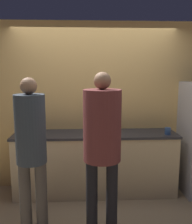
{
  "coord_description": "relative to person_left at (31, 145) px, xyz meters",
  "views": [
    {
      "loc": [
        -0.17,
        -3.29,
        1.86
      ],
      "look_at": [
        0.0,
        0.14,
        1.29
      ],
      "focal_mm": 40.0,
      "sensor_mm": 36.0,
      "label": 1
    }
  ],
  "objects": [
    {
      "name": "ground_plane",
      "position": [
        0.75,
        0.63,
        -1.06
      ],
      "size": [
        14.0,
        14.0,
        0.0
      ],
      "primitive_type": "plane",
      "color": "#9E8460"
    },
    {
      "name": "wall_back",
      "position": [
        0.75,
        1.26,
        0.24
      ],
      "size": [
        5.2,
        0.06,
        2.6
      ],
      "color": "#E0B266",
      "rests_on": "ground_plane"
    },
    {
      "name": "counter",
      "position": [
        0.75,
        0.97,
        -0.59
      ],
      "size": [
        2.42,
        0.61,
        0.94
      ],
      "color": "beige",
      "rests_on": "ground_plane"
    },
    {
      "name": "person_left",
      "position": [
        0.0,
        0.0,
        0.0
      ],
      "size": [
        0.33,
        0.33,
        1.79
      ],
      "color": "#4C4742",
      "rests_on": "ground_plane"
    },
    {
      "name": "person_center",
      "position": [
        0.78,
        -0.03,
        0.09
      ],
      "size": [
        0.41,
        0.41,
        1.85
      ],
      "color": "black",
      "rests_on": "ground_plane"
    },
    {
      "name": "fruit_bowl",
      "position": [
        0.88,
        0.92,
        -0.06
      ],
      "size": [
        0.33,
        0.33,
        0.15
      ],
      "color": "#4C3323",
      "rests_on": "counter"
    },
    {
      "name": "utensil_crock",
      "position": [
        1.06,
        1.13,
        -0.05
      ],
      "size": [
        0.11,
        0.11,
        0.27
      ],
      "color": "#ADA393",
      "rests_on": "counter"
    },
    {
      "name": "bottle_dark",
      "position": [
        1.09,
        1.02,
        -0.03
      ],
      "size": [
        0.06,
        0.06,
        0.21
      ],
      "color": "#333338",
      "rests_on": "counter"
    },
    {
      "name": "bottle_clear",
      "position": [
        -0.26,
        0.95,
        -0.02
      ],
      "size": [
        0.07,
        0.07,
        0.24
      ],
      "color": "silver",
      "rests_on": "counter"
    },
    {
      "name": "cup_blue",
      "position": [
        1.8,
        0.82,
        -0.07
      ],
      "size": [
        0.09,
        0.09,
        0.1
      ],
      "color": "#335184",
      "rests_on": "counter"
    }
  ]
}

